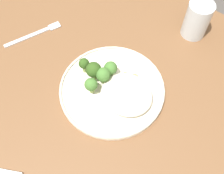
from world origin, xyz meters
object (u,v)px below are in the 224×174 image
water_glass (196,22)px  seared_scallop_on_noodles (134,78)px  seared_scallop_center_golden (118,103)px  seared_scallop_left_edge (126,96)px  broccoli_floret_split_head (84,64)px  broccoli_floret_beside_noodles (94,70)px  dinner_plate (112,89)px  broccoli_floret_small_sprig (90,86)px  broccoli_floret_tall_stalk (110,68)px  dinner_fork (35,34)px  broccoli_floret_front_edge (104,76)px  seared_scallop_half_hidden (131,87)px  seared_scallop_tiny_bay (125,77)px

water_glass → seared_scallop_on_noodles: bearing=-98.3°
seared_scallop_center_golden → seared_scallop_left_edge: bearing=81.2°
broccoli_floret_split_head → water_glass: size_ratio=0.45×
seared_scallop_left_edge → broccoli_floret_beside_noodles: bearing=-177.8°
dinner_plate → broccoli_floret_small_sprig: bearing=-130.5°
dinner_plate → broccoli_floret_tall_stalk: 0.06m
dinner_fork → broccoli_floret_tall_stalk: bearing=4.4°
dinner_plate → seared_scallop_left_edge: size_ratio=8.25×
broccoli_floret_front_edge → dinner_fork: bearing=178.1°
seared_scallop_center_golden → dinner_fork: 0.36m
broccoli_floret_tall_stalk → dinner_fork: broccoli_floret_tall_stalk is taller
seared_scallop_half_hidden → water_glass: (0.03, 0.29, 0.03)m
dinner_plate → broccoli_floret_split_head: 0.10m
broccoli_floret_tall_stalk → water_glass: bearing=70.7°
seared_scallop_half_hidden → water_glass: bearing=84.2°
seared_scallop_center_golden → broccoli_floret_small_sprig: broccoli_floret_small_sprig is taller
seared_scallop_left_edge → broccoli_floret_beside_noodles: broccoli_floret_beside_noodles is taller
seared_scallop_center_golden → seared_scallop_on_noodles: seared_scallop_on_noodles is taller
broccoli_floret_tall_stalk → dinner_fork: size_ratio=0.30×
dinner_plate → broccoli_floret_small_sprig: (-0.04, -0.04, 0.04)m
seared_scallop_center_golden → broccoli_floret_small_sprig: bearing=-168.4°
broccoli_floret_beside_noodles → dinner_fork: 0.26m
seared_scallop_left_edge → seared_scallop_half_hidden: 0.03m
broccoli_floret_beside_noodles → seared_scallop_tiny_bay: bearing=36.0°
dinner_plate → dinner_fork: dinner_plate is taller
water_glass → broccoli_floret_split_head: bearing=-117.4°
seared_scallop_center_golden → seared_scallop_tiny_bay: bearing=114.0°
dinner_plate → seared_scallop_tiny_bay: (0.01, 0.05, 0.01)m
broccoli_floret_tall_stalk → water_glass: size_ratio=0.47×
dinner_plate → broccoli_floret_beside_noodles: broccoli_floret_beside_noodles is taller
seared_scallop_tiny_bay → dinner_fork: seared_scallop_tiny_bay is taller
seared_scallop_center_golden → broccoli_floret_tall_stalk: bearing=140.6°
seared_scallop_left_edge → broccoli_floret_beside_noodles: (-0.11, -0.00, 0.03)m
seared_scallop_tiny_bay → broccoli_floret_tall_stalk: 0.05m
broccoli_floret_tall_stalk → broccoli_floret_front_edge: bearing=-81.4°
broccoli_floret_tall_stalk → broccoli_floret_front_edge: broccoli_floret_front_edge is taller
seared_scallop_left_edge → broccoli_floret_beside_noodles: size_ratio=0.55×
seared_scallop_tiny_bay → seared_scallop_on_noodles: 0.03m
seared_scallop_center_golden → water_glass: water_glass is taller
seared_scallop_left_edge → broccoli_floret_tall_stalk: bearing=158.1°
seared_scallop_center_golden → water_glass: bearing=85.5°
seared_scallop_left_edge → broccoli_floret_small_sprig: size_ratio=0.64×
dinner_plate → seared_scallop_left_edge: 0.05m
seared_scallop_on_noodles → water_glass: 0.27m
seared_scallop_on_noodles → water_glass: bearing=81.7°
dinner_plate → broccoli_floret_tall_stalk: broccoli_floret_tall_stalk is taller
dinner_plate → seared_scallop_on_noodles: 0.07m
seared_scallop_center_golden → seared_scallop_on_noodles: (-0.01, 0.09, 0.00)m
dinner_plate → water_glass: size_ratio=2.51×
seared_scallop_tiny_bay → broccoli_floret_front_edge: size_ratio=0.38×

